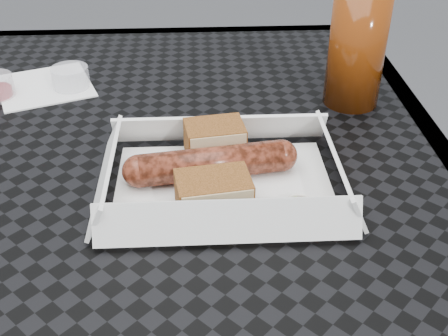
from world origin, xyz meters
name	(u,v)px	position (x,y,z in m)	size (l,w,h in m)	color
patio_table	(110,207)	(0.00, 0.00, 0.67)	(0.80, 0.80, 0.74)	black
food_tray	(224,185)	(0.13, -0.07, 0.75)	(0.22, 0.15, 0.00)	white
bratwurst	(212,163)	(0.12, -0.06, 0.77)	(0.18, 0.06, 0.03)	maroon
bread_near	(215,141)	(0.13, -0.02, 0.77)	(0.06, 0.04, 0.04)	brown
bread_far	(214,194)	(0.12, -0.11, 0.77)	(0.07, 0.05, 0.04)	brown
veg_garnish	(302,210)	(0.21, -0.12, 0.75)	(0.03, 0.03, 0.00)	#D34609
napkin	(45,86)	(-0.10, 0.18, 0.75)	(0.12, 0.12, 0.00)	white
condiment_cup_empty	(70,78)	(-0.06, 0.17, 0.76)	(0.05, 0.05, 0.03)	silver
drink_glass	(357,48)	(0.31, 0.11, 0.82)	(0.07, 0.07, 0.15)	#622608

